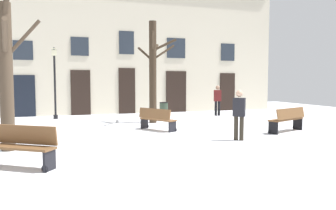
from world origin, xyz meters
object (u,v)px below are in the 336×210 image
object	(u,v)px
tree_foreground	(153,68)
tree_right_of_center	(4,64)
bench_facing_shops	(157,119)
bench_near_center_tree	(288,119)
bench_far_corner	(19,146)
person_near_bench	(239,113)
litter_bin	(164,109)
person_crossing_plaza	(217,99)
streetlamp	(55,75)

from	to	relation	value
tree_foreground	tree_right_of_center	xyz separation A→B (m)	(-5.59, -4.68, -0.12)
bench_facing_shops	bench_near_center_tree	size ratio (longest dim) A/B	0.87
bench_far_corner	bench_near_center_tree	xyz separation A→B (m)	(9.09, 2.37, 0.00)
tree_right_of_center	tree_foreground	bearing A→B (deg)	39.98
bench_facing_shops	person_near_bench	bearing A→B (deg)	-177.19
bench_far_corner	litter_bin	bearing A→B (deg)	89.74
tree_foreground	tree_right_of_center	bearing A→B (deg)	-140.02
tree_foreground	person_crossing_plaza	distance (m)	4.88
tree_right_of_center	litter_bin	xyz separation A→B (m)	(6.81, 6.88, -1.99)
tree_right_of_center	bench_facing_shops	xyz separation A→B (m)	(5.05, 2.34, -1.94)
bench_near_center_tree	person_crossing_plaza	distance (m)	6.22
streetlamp	person_near_bench	size ratio (longest dim) A/B	2.21
litter_bin	person_crossing_plaza	distance (m)	3.07
litter_bin	bench_far_corner	bearing A→B (deg)	-125.22
streetlamp	litter_bin	xyz separation A→B (m)	(5.50, -0.83, -1.82)
tree_right_of_center	person_crossing_plaza	distance (m)	11.88
litter_bin	bench_near_center_tree	distance (m)	7.12
tree_foreground	litter_bin	xyz separation A→B (m)	(1.22, 2.20, -2.11)
tree_right_of_center	streetlamp	bearing A→B (deg)	80.35
person_near_bench	litter_bin	bearing A→B (deg)	132.23
person_crossing_plaza	person_near_bench	bearing A→B (deg)	79.91
tree_right_of_center	person_crossing_plaza	world-z (taller)	tree_right_of_center
tree_foreground	streetlamp	world-z (taller)	tree_foreground
person_near_bench	tree_right_of_center	bearing A→B (deg)	-143.89
tree_foreground	person_crossing_plaza	xyz separation A→B (m)	(4.23, 1.85, -1.58)
person_near_bench	person_crossing_plaza	bearing A→B (deg)	109.30
tree_foreground	tree_right_of_center	world-z (taller)	tree_right_of_center
bench_facing_shops	person_crossing_plaza	world-z (taller)	person_crossing_plaza
streetlamp	litter_bin	distance (m)	5.85
litter_bin	bench_facing_shops	distance (m)	4.88
bench_near_center_tree	tree_right_of_center	bearing A→B (deg)	-19.51
bench_far_corner	streetlamp	bearing A→B (deg)	120.25
person_near_bench	person_crossing_plaza	xyz separation A→B (m)	(2.87, 7.15, 0.02)
litter_bin	bench_facing_shops	xyz separation A→B (m)	(-1.76, -4.55, 0.05)
streetlamp	tree_right_of_center	bearing A→B (deg)	-99.65
tree_right_of_center	bench_near_center_tree	xyz separation A→B (m)	(9.60, 0.33, -1.89)
streetlamp	bench_facing_shops	size ratio (longest dim) A/B	2.21
bench_far_corner	bench_facing_shops	bearing A→B (deg)	78.94
tree_foreground	bench_far_corner	xyz separation A→B (m)	(-5.08, -6.73, -2.01)
tree_right_of_center	bench_far_corner	bearing A→B (deg)	-76.09
bench_facing_shops	person_crossing_plaza	distance (m)	6.37
tree_foreground	litter_bin	distance (m)	3.28
tree_right_of_center	person_near_bench	xyz separation A→B (m)	(6.95, -0.62, -1.48)
litter_bin	bench_near_center_tree	xyz separation A→B (m)	(2.79, -6.55, 0.10)
tree_foreground	litter_bin	world-z (taller)	tree_foreground
tree_right_of_center	bench_near_center_tree	distance (m)	9.78
bench_far_corner	person_near_bench	bearing A→B (deg)	47.47
bench_far_corner	person_near_bench	world-z (taller)	person_near_bench
bench_far_corner	bench_near_center_tree	world-z (taller)	bench_far_corner
streetlamp	bench_near_center_tree	bearing A→B (deg)	-41.71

